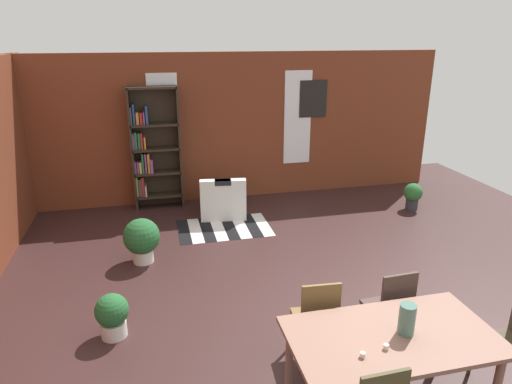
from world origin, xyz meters
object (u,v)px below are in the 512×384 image
object	(u,v)px
dining_table	(392,343)
potted_plant_corner	(142,238)
vase_on_table	(407,319)
dining_chair_far_right	(391,307)
dining_chair_far_left	(316,318)
potted_plant_window	(413,195)
potted_plant_by_shelf	(112,314)
bookshelf_tall	(152,149)
armchair_white	(223,200)

from	to	relation	value
dining_table	potted_plant_corner	bearing A→B (deg)	122.39
vase_on_table	dining_chair_far_right	distance (m)	0.85
dining_chair_far_left	potted_plant_window	size ratio (longest dim) A/B	1.88
dining_table	potted_plant_corner	size ratio (longest dim) A/B	2.64
vase_on_table	dining_chair_far_left	distance (m)	0.95
dining_chair_far_right	vase_on_table	bearing A→B (deg)	-111.78
dining_table	dining_chair_far_left	size ratio (longest dim) A/B	1.85
dining_table	potted_plant_window	world-z (taller)	dining_table
dining_chair_far_left	potted_plant_by_shelf	bearing A→B (deg)	155.92
bookshelf_tall	armchair_white	world-z (taller)	bookshelf_tall
dining_chair_far_left	potted_plant_corner	size ratio (longest dim) A/B	1.43
bookshelf_tall	potted_plant_window	bearing A→B (deg)	-15.17
dining_chair_far_left	vase_on_table	bearing A→B (deg)	-53.71
bookshelf_tall	armchair_white	size ratio (longest dim) A/B	2.53
dining_table	potted_plant_by_shelf	bearing A→B (deg)	146.33
bookshelf_tall	potted_plant_window	world-z (taller)	bookshelf_tall
armchair_white	dining_chair_far_right	bearing A→B (deg)	-75.64
dining_chair_far_right	potted_plant_by_shelf	distance (m)	2.94
dining_table	vase_on_table	xyz separation A→B (m)	(0.12, 0.00, 0.22)
potted_plant_by_shelf	potted_plant_window	bearing A→B (deg)	26.88
dining_chair_far_right	potted_plant_window	world-z (taller)	dining_chair_far_right
potted_plant_by_shelf	vase_on_table	bearing A→B (deg)	-32.43
bookshelf_tall	potted_plant_corner	size ratio (longest dim) A/B	3.41
dining_chair_far_right	potted_plant_by_shelf	xyz separation A→B (m)	(-2.80, 0.89, -0.24)
dining_chair_far_left	armchair_white	bearing A→B (deg)	93.54
potted_plant_window	vase_on_table	bearing A→B (deg)	-122.72
potted_plant_corner	dining_chair_far_left	bearing A→B (deg)	-56.87
vase_on_table	potted_plant_by_shelf	bearing A→B (deg)	147.57
armchair_white	potted_plant_window	distance (m)	3.55
dining_table	dining_chair_far_left	distance (m)	0.83
dining_table	bookshelf_tall	bearing A→B (deg)	108.32
dining_chair_far_left	bookshelf_tall	bearing A→B (deg)	106.51
dining_table	potted_plant_window	size ratio (longest dim) A/B	3.47
vase_on_table	armchair_white	distance (m)	4.92
armchair_white	potted_plant_by_shelf	bearing A→B (deg)	-118.40
dining_table	armchair_white	size ratio (longest dim) A/B	1.97
dining_chair_far_right	potted_plant_corner	size ratio (longest dim) A/B	1.43
bookshelf_tall	potted_plant_by_shelf	size ratio (longest dim) A/B	4.46
potted_plant_window	armchair_white	bearing A→B (deg)	170.92
potted_plant_by_shelf	potted_plant_corner	size ratio (longest dim) A/B	0.76
vase_on_table	potted_plant_window	size ratio (longest dim) A/B	0.54
dining_table	vase_on_table	world-z (taller)	vase_on_table
dining_table	dining_chair_far_right	size ratio (longest dim) A/B	1.85
dining_chair_far_right	dining_table	bearing A→B (deg)	-119.50
dining_chair_far_left	potted_plant_window	bearing A→B (deg)	47.53
bookshelf_tall	dining_chair_far_right	bearing A→B (deg)	-65.20
bookshelf_tall	potted_plant_window	distance (m)	4.92
dining_chair_far_left	potted_plant_by_shelf	distance (m)	2.20
dining_table	potted_plant_window	bearing A→B (deg)	56.18
dining_chair_far_left	potted_plant_by_shelf	world-z (taller)	dining_chair_far_left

